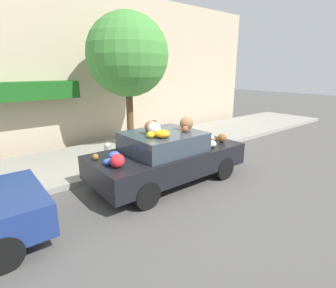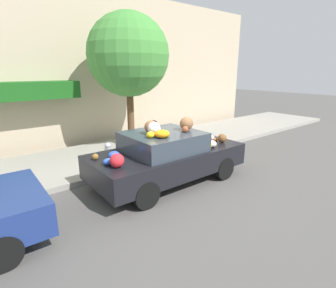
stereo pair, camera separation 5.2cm
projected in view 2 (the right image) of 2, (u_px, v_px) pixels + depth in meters
The scene contains 6 objects.
ground_plane at pixel (168, 181), 6.87m from camera, with size 60.00×60.00×0.00m, color #565451.
sidewalk_curb at pixel (118, 153), 8.88m from camera, with size 24.00×3.20×0.14m.
building_facade at pixel (82, 70), 9.71m from camera, with size 18.00×1.20×5.70m.
street_tree at pixel (128, 56), 8.70m from camera, with size 2.74×2.74×4.50m.
fire_hydrant at pixel (108, 155), 7.39m from camera, with size 0.20×0.20×0.70m.
art_car at pixel (167, 155), 6.65m from camera, with size 3.98×1.85×1.66m.
Camera 2 is at (-3.97, -4.96, 2.79)m, focal length 28.00 mm.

